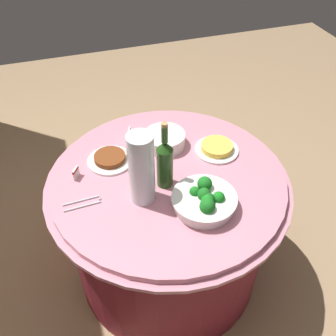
{
  "coord_description": "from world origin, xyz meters",
  "views": [
    {
      "loc": [
        -1.23,
        0.4,
        1.96
      ],
      "look_at": [
        0.0,
        0.0,
        0.79
      ],
      "focal_mm": 40.56,
      "sensor_mm": 36.0,
      "label": 1
    }
  ],
  "objects": [
    {
      "name": "food_plate_stir_fry",
      "position": [
        0.19,
        0.24,
        0.76
      ],
      "size": [
        0.22,
        0.22,
        0.04
      ],
      "color": "white",
      "rests_on": "buffet_table"
    },
    {
      "name": "food_plate_fried_egg",
      "position": [
        0.1,
        -0.29,
        0.76
      ],
      "size": [
        0.22,
        0.22,
        0.04
      ],
      "color": "white",
      "rests_on": "buffet_table"
    },
    {
      "name": "decorative_fruit_vase",
      "position": [
        -0.1,
        0.15,
        0.89
      ],
      "size": [
        0.11,
        0.11,
        0.34
      ],
      "color": "silver",
      "rests_on": "buffet_table"
    },
    {
      "name": "wine_bottle",
      "position": [
        -0.04,
        0.03,
        0.87
      ],
      "size": [
        0.07,
        0.07,
        0.34
      ],
      "color": "#224B18",
      "rests_on": "buffet_table"
    },
    {
      "name": "label_placard_mid",
      "position": [
        0.35,
        0.1,
        0.77
      ],
      "size": [
        0.05,
        0.03,
        0.05
      ],
      "color": "white",
      "rests_on": "buffet_table"
    },
    {
      "name": "plate_stack",
      "position": [
        0.23,
        -0.06,
        0.78
      ],
      "size": [
        0.21,
        0.21,
        0.07
      ],
      "color": "white",
      "rests_on": "buffet_table"
    },
    {
      "name": "buffet_table",
      "position": [
        0.0,
        0.0,
        0.38
      ],
      "size": [
        1.16,
        1.16,
        0.74
      ],
      "color": "maroon",
      "rests_on": "ground_plane"
    },
    {
      "name": "label_placard_front",
      "position": [
        0.12,
        0.41,
        0.77
      ],
      "size": [
        0.05,
        0.03,
        0.05
      ],
      "color": "white",
      "rests_on": "buffet_table"
    },
    {
      "name": "broccoli_bowl",
      "position": [
        -0.23,
        -0.09,
        0.78
      ],
      "size": [
        0.28,
        0.28,
        0.12
      ],
      "color": "white",
      "rests_on": "buffet_table"
    },
    {
      "name": "ground_plane",
      "position": [
        0.0,
        0.0,
        0.0
      ],
      "size": [
        6.0,
        6.0,
        0.0
      ],
      "primitive_type": "plane",
      "color": "#9E7F5B"
    },
    {
      "name": "serving_tongs",
      "position": [
        -0.05,
        0.4,
        0.74
      ],
      "size": [
        0.05,
        0.17,
        0.01
      ],
      "color": "silver",
      "rests_on": "buffet_table"
    }
  ]
}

